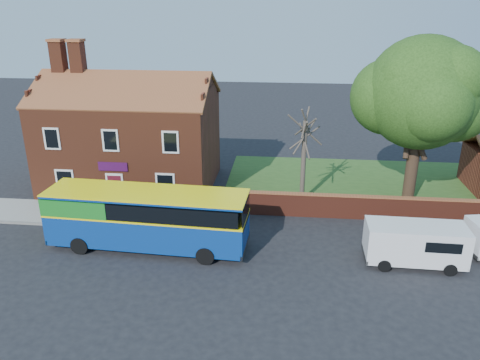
# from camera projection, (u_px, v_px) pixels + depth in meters

# --- Properties ---
(ground) EXTENTS (120.00, 120.00, 0.00)m
(ground) POSITION_uv_depth(u_px,v_px,m) (197.00, 268.00, 24.51)
(ground) COLOR black
(ground) RESTS_ON ground
(pavement) EXTENTS (18.00, 3.50, 0.12)m
(pavement) POSITION_uv_depth(u_px,v_px,m) (108.00, 215.00, 30.50)
(pavement) COLOR gray
(pavement) RESTS_ON ground
(kerb) EXTENTS (18.00, 0.15, 0.14)m
(kerb) POSITION_uv_depth(u_px,v_px,m) (97.00, 227.00, 28.87)
(kerb) COLOR slate
(kerb) RESTS_ON ground
(grass_strip) EXTENTS (26.00, 12.00, 0.04)m
(grass_strip) POSITION_uv_depth(u_px,v_px,m) (399.00, 186.00, 35.32)
(grass_strip) COLOR #426B28
(grass_strip) RESTS_ON ground
(shop_building) EXTENTS (12.30, 8.13, 10.50)m
(shop_building) POSITION_uv_depth(u_px,v_px,m) (131.00, 141.00, 34.63)
(shop_building) COLOR brown
(shop_building) RESTS_ON ground
(boundary_wall) EXTENTS (22.00, 0.38, 1.60)m
(boundary_wall) POSITION_uv_depth(u_px,v_px,m) (420.00, 209.00, 29.46)
(boundary_wall) COLOR maroon
(boundary_wall) RESTS_ON ground
(bus) EXTENTS (11.26, 3.40, 3.39)m
(bus) POSITION_uv_depth(u_px,v_px,m) (141.00, 216.00, 26.00)
(bus) COLOR navy
(bus) RESTS_ON ground
(van_near) EXTENTS (5.15, 2.22, 2.24)m
(van_near) POSITION_uv_depth(u_px,v_px,m) (415.00, 243.00, 24.50)
(van_near) COLOR white
(van_near) RESTS_ON ground
(large_tree) EXTENTS (9.22, 7.30, 11.25)m
(large_tree) POSITION_uv_depth(u_px,v_px,m) (422.00, 96.00, 30.18)
(large_tree) COLOR black
(large_tree) RESTS_ON ground
(bare_tree) EXTENTS (2.36, 2.82, 6.31)m
(bare_tree) POSITION_uv_depth(u_px,v_px,m) (304.00, 158.00, 31.45)
(bare_tree) COLOR #4C4238
(bare_tree) RESTS_ON ground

